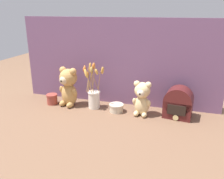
% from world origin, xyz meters
% --- Properties ---
extents(ground_plane, '(4.00, 4.00, 0.00)m').
position_xyz_m(ground_plane, '(0.00, 0.00, 0.00)').
color(ground_plane, brown).
extents(backdrop_wall, '(1.50, 0.02, 0.64)m').
position_xyz_m(backdrop_wall, '(0.00, 0.17, 0.32)').
color(backdrop_wall, '#704C70').
rests_on(backdrop_wall, ground).
extents(teddy_bear_large, '(0.16, 0.15, 0.29)m').
position_xyz_m(teddy_bear_large, '(-0.33, 0.01, 0.15)').
color(teddy_bear_large, tan).
rests_on(teddy_bear_large, ground).
extents(teddy_bear_medium, '(0.13, 0.12, 0.24)m').
position_xyz_m(teddy_bear_medium, '(0.22, -0.01, 0.13)').
color(teddy_bear_medium, '#DBBC84').
rests_on(teddy_bear_medium, ground).
extents(flower_vase, '(0.16, 0.14, 0.34)m').
position_xyz_m(flower_vase, '(-0.14, 0.02, 0.11)').
color(flower_vase, silver).
rests_on(flower_vase, ground).
extents(vintage_radio, '(0.20, 0.15, 0.21)m').
position_xyz_m(vintage_radio, '(0.46, 0.03, 0.10)').
color(vintage_radio, '#4C1919').
rests_on(vintage_radio, ground).
extents(decorative_tin_tall, '(0.08, 0.08, 0.08)m').
position_xyz_m(decorative_tin_tall, '(-0.47, -0.00, 0.04)').
color(decorative_tin_tall, '#993D33').
rests_on(decorative_tin_tall, ground).
extents(decorative_tin_short, '(0.10, 0.10, 0.06)m').
position_xyz_m(decorative_tin_short, '(0.04, 0.00, 0.03)').
color(decorative_tin_short, beige).
rests_on(decorative_tin_short, ground).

